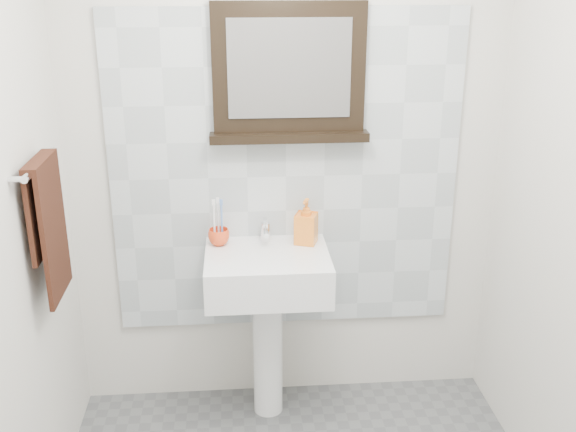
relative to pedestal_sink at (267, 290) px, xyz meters
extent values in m
cube|color=silver|center=(0.10, 0.23, 0.57)|extent=(2.00, 0.01, 2.50)
cube|color=silver|center=(0.10, 0.21, 0.47)|extent=(1.60, 0.02, 1.50)
cylinder|color=white|center=(0.00, 0.05, -0.34)|extent=(0.14, 0.14, 0.68)
cube|color=white|center=(0.00, -0.01, 0.09)|extent=(0.55, 0.44, 0.18)
cylinder|color=silver|center=(0.00, -0.03, 0.17)|extent=(0.32, 0.32, 0.02)
cylinder|color=#4C4C4F|center=(0.00, -0.03, 0.18)|extent=(0.04, 0.04, 0.00)
cylinder|color=silver|center=(0.00, 0.14, 0.23)|extent=(0.04, 0.04, 0.09)
cylinder|color=silver|center=(0.00, 0.09, 0.25)|extent=(0.02, 0.10, 0.02)
cube|color=silver|center=(0.00, 0.15, 0.28)|extent=(0.02, 0.07, 0.01)
imported|color=#F0471C|center=(-0.21, 0.11, 0.22)|extent=(0.12, 0.12, 0.08)
cylinder|color=white|center=(-0.23, 0.10, 0.29)|extent=(0.01, 0.01, 0.19)
cube|color=white|center=(-0.23, 0.10, 0.39)|extent=(0.01, 0.01, 0.03)
cylinder|color=#5982CC|center=(-0.20, 0.10, 0.29)|extent=(0.01, 0.01, 0.19)
cube|color=#5982CC|center=(-0.20, 0.10, 0.39)|extent=(0.01, 0.01, 0.03)
cylinder|color=white|center=(-0.21, 0.13, 0.29)|extent=(0.01, 0.01, 0.19)
cube|color=white|center=(-0.21, 0.13, 0.39)|extent=(0.01, 0.01, 0.03)
imported|color=#EE541C|center=(0.19, 0.10, 0.29)|extent=(0.12, 0.12, 0.21)
cube|color=black|center=(0.11, 0.19, 0.97)|extent=(0.66, 0.06, 0.56)
cube|color=#99999E|center=(0.11, 0.16, 0.97)|extent=(0.53, 0.01, 0.42)
cube|color=black|center=(0.11, 0.17, 0.67)|extent=(0.70, 0.11, 0.04)
cylinder|color=silver|center=(-0.84, -0.31, 0.70)|extent=(0.03, 0.40, 0.03)
cylinder|color=silver|center=(-0.87, -0.50, 0.70)|extent=(0.05, 0.02, 0.02)
cylinder|color=silver|center=(-0.87, -0.12, 0.70)|extent=(0.05, 0.02, 0.02)
cube|color=black|center=(-0.82, -0.31, 0.43)|extent=(0.02, 0.30, 0.52)
cube|color=black|center=(-0.86, -0.31, 0.52)|extent=(0.02, 0.30, 0.34)
cube|color=black|center=(-0.84, -0.31, 0.70)|extent=(0.06, 0.30, 0.03)
camera|label=1|loc=(-0.13, -2.75, 1.36)|focal=42.00mm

